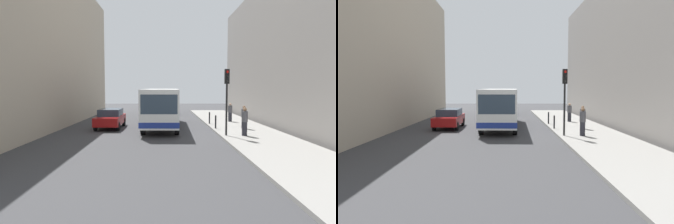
% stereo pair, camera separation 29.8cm
% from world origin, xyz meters
% --- Properties ---
extents(ground_plane, '(80.00, 80.00, 0.00)m').
position_xyz_m(ground_plane, '(0.00, 0.00, 0.00)').
color(ground_plane, '#38383A').
extents(sidewalk, '(4.40, 40.00, 0.15)m').
position_xyz_m(sidewalk, '(5.40, 0.00, 0.07)').
color(sidewalk, gray).
rests_on(sidewalk, ground).
extents(building_left, '(7.00, 32.00, 12.97)m').
position_xyz_m(building_left, '(-11.50, 4.00, 6.49)').
color(building_left, '#B2A38C').
rests_on(building_left, ground).
extents(building_right, '(7.00, 32.00, 12.08)m').
position_xyz_m(building_right, '(11.50, 4.00, 6.04)').
color(building_right, gray).
rests_on(building_right, ground).
extents(bus, '(2.80, 11.08, 3.00)m').
position_xyz_m(bus, '(-0.49, 3.66, 1.73)').
color(bus, white).
rests_on(bus, ground).
extents(car_beside_bus, '(1.90, 4.42, 1.48)m').
position_xyz_m(car_beside_bus, '(-4.44, 3.14, 0.78)').
color(car_beside_bus, maroon).
rests_on(car_beside_bus, ground).
extents(car_behind_bus, '(2.05, 4.49, 1.48)m').
position_xyz_m(car_behind_bus, '(-0.07, 15.36, 0.78)').
color(car_behind_bus, navy).
rests_on(car_behind_bus, ground).
extents(traffic_light, '(0.28, 0.33, 4.10)m').
position_xyz_m(traffic_light, '(3.55, -1.68, 3.01)').
color(traffic_light, black).
rests_on(traffic_light, sidewalk).
extents(bollard_near, '(0.11, 0.11, 0.95)m').
position_xyz_m(bollard_near, '(3.45, 1.66, 0.62)').
color(bollard_near, black).
rests_on(bollard_near, sidewalk).
extents(bollard_mid, '(0.11, 0.11, 0.95)m').
position_xyz_m(bollard_mid, '(3.45, 4.69, 0.62)').
color(bollard_mid, black).
rests_on(bollard_mid, sidewalk).
extents(pedestrian_near_signal, '(0.38, 0.38, 1.75)m').
position_xyz_m(pedestrian_near_signal, '(4.66, -1.78, 1.02)').
color(pedestrian_near_signal, '#26262D').
rests_on(pedestrian_near_signal, sidewalk).
extents(pedestrian_mid_sidewalk, '(0.38, 0.38, 1.66)m').
position_xyz_m(pedestrian_mid_sidewalk, '(5.49, 1.59, 0.98)').
color(pedestrian_mid_sidewalk, '#26262D').
rests_on(pedestrian_mid_sidewalk, sidewalk).
extents(pedestrian_far_sidewalk, '(0.38, 0.38, 1.62)m').
position_xyz_m(pedestrian_far_sidewalk, '(5.50, 6.28, 0.95)').
color(pedestrian_far_sidewalk, '#26262D').
rests_on(pedestrian_far_sidewalk, sidewalk).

